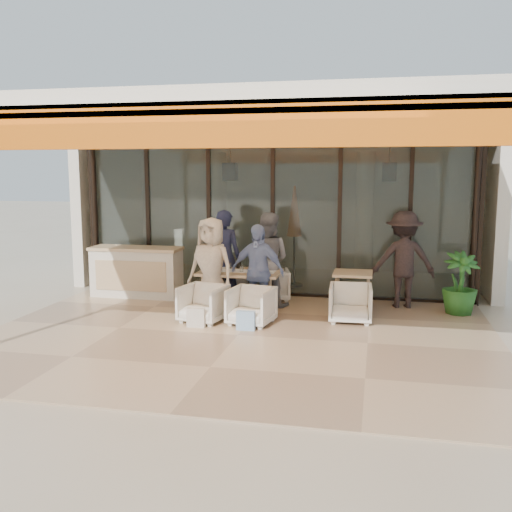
{
  "coord_description": "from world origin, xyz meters",
  "views": [
    {
      "loc": [
        2.09,
        -8.39,
        2.58
      ],
      "look_at": [
        0.1,
        0.9,
        1.15
      ],
      "focal_mm": 40.0,
      "sensor_mm": 36.0,
      "label": 1
    }
  ],
  "objects_px": {
    "diner_periwinkle": "(257,271)",
    "standing_woman": "(403,260)",
    "host_counter": "(137,272)",
    "diner_navy": "(224,257)",
    "potted_palm": "(460,284)",
    "diner_grey": "(267,260)",
    "chair_near_left": "(203,302)",
    "chair_far_right": "(272,283)",
    "side_table": "(353,278)",
    "diner_cream": "(211,267)",
    "chair_near_right": "(251,304)",
    "chair_far_left": "(231,282)",
    "side_chair": "(350,302)",
    "dining_table": "(240,274)"
  },
  "relations": [
    {
      "from": "diner_navy",
      "to": "diner_periwinkle",
      "type": "xyz_separation_m",
      "value": [
        0.84,
        -0.9,
        -0.09
      ]
    },
    {
      "from": "host_counter",
      "to": "standing_woman",
      "type": "distance_m",
      "value": 5.3
    },
    {
      "from": "chair_far_right",
      "to": "diner_navy",
      "type": "height_order",
      "value": "diner_navy"
    },
    {
      "from": "host_counter",
      "to": "diner_grey",
      "type": "distance_m",
      "value": 2.79
    },
    {
      "from": "chair_near_left",
      "to": "diner_cream",
      "type": "bearing_deg",
      "value": 101.58
    },
    {
      "from": "diner_periwinkle",
      "to": "side_table",
      "type": "relative_size",
      "value": 2.23
    },
    {
      "from": "host_counter",
      "to": "diner_cream",
      "type": "xyz_separation_m",
      "value": [
        1.91,
        -1.1,
        0.35
      ]
    },
    {
      "from": "diner_periwinkle",
      "to": "chair_near_right",
      "type": "bearing_deg",
      "value": -79.2
    },
    {
      "from": "chair_near_left",
      "to": "chair_near_right",
      "type": "distance_m",
      "value": 0.84
    },
    {
      "from": "chair_near_left",
      "to": "side_chair",
      "type": "bearing_deg",
      "value": 23.71
    },
    {
      "from": "diner_grey",
      "to": "standing_woman",
      "type": "bearing_deg",
      "value": -165.03
    },
    {
      "from": "chair_far_right",
      "to": "diner_grey",
      "type": "bearing_deg",
      "value": 75.31
    },
    {
      "from": "dining_table",
      "to": "side_chair",
      "type": "distance_m",
      "value": 2.12
    },
    {
      "from": "chair_near_left",
      "to": "potted_palm",
      "type": "xyz_separation_m",
      "value": [
        4.35,
        1.47,
        0.21
      ]
    },
    {
      "from": "host_counter",
      "to": "chair_near_right",
      "type": "distance_m",
      "value": 3.19
    },
    {
      "from": "diner_navy",
      "to": "chair_far_right",
      "type": "bearing_deg",
      "value": -140.66
    },
    {
      "from": "host_counter",
      "to": "chair_far_left",
      "type": "bearing_deg",
      "value": 9.02
    },
    {
      "from": "chair_far_right",
      "to": "standing_woman",
      "type": "bearing_deg",
      "value": 162.92
    },
    {
      "from": "dining_table",
      "to": "diner_grey",
      "type": "distance_m",
      "value": 0.65
    },
    {
      "from": "host_counter",
      "to": "dining_table",
      "type": "xyz_separation_m",
      "value": [
        2.33,
        -0.64,
        0.16
      ]
    },
    {
      "from": "dining_table",
      "to": "diner_periwinkle",
      "type": "height_order",
      "value": "diner_periwinkle"
    },
    {
      "from": "diner_grey",
      "to": "potted_palm",
      "type": "relative_size",
      "value": 1.58
    },
    {
      "from": "chair_near_left",
      "to": "side_table",
      "type": "height_order",
      "value": "side_table"
    },
    {
      "from": "diner_periwinkle",
      "to": "standing_woman",
      "type": "bearing_deg",
      "value": 37.92
    },
    {
      "from": "dining_table",
      "to": "chair_far_left",
      "type": "relative_size",
      "value": 2.26
    },
    {
      "from": "diner_grey",
      "to": "potted_palm",
      "type": "xyz_separation_m",
      "value": [
        3.51,
        0.07,
        -0.33
      ]
    },
    {
      "from": "chair_near_left",
      "to": "chair_near_right",
      "type": "xyz_separation_m",
      "value": [
        0.84,
        0.0,
        -0.0
      ]
    },
    {
      "from": "side_table",
      "to": "standing_woman",
      "type": "relative_size",
      "value": 0.4
    },
    {
      "from": "potted_palm",
      "to": "diner_cream",
      "type": "bearing_deg",
      "value": -167.43
    },
    {
      "from": "chair_near_left",
      "to": "diner_navy",
      "type": "xyz_separation_m",
      "value": [
        0.0,
        1.4,
        0.56
      ]
    },
    {
      "from": "chair_far_left",
      "to": "potted_palm",
      "type": "xyz_separation_m",
      "value": [
        4.35,
        -0.43,
        0.24
      ]
    },
    {
      "from": "side_table",
      "to": "chair_far_right",
      "type": "bearing_deg",
      "value": 159.01
    },
    {
      "from": "chair_far_left",
      "to": "chair_near_right",
      "type": "xyz_separation_m",
      "value": [
        0.84,
        -1.9,
        0.03
      ]
    },
    {
      "from": "diner_navy",
      "to": "diner_grey",
      "type": "bearing_deg",
      "value": -171.42
    },
    {
      "from": "diner_periwinkle",
      "to": "diner_grey",
      "type": "bearing_deg",
      "value": 100.8
    },
    {
      "from": "host_counter",
      "to": "chair_far_right",
      "type": "height_order",
      "value": "host_counter"
    },
    {
      "from": "chair_near_left",
      "to": "chair_far_right",
      "type": "bearing_deg",
      "value": 77.73
    },
    {
      "from": "host_counter",
      "to": "chair_far_left",
      "type": "xyz_separation_m",
      "value": [
        1.91,
        0.3,
        -0.2
      ]
    },
    {
      "from": "standing_woman",
      "to": "host_counter",
      "type": "bearing_deg",
      "value": -5.64
    },
    {
      "from": "host_counter",
      "to": "diner_periwinkle",
      "type": "bearing_deg",
      "value": -21.7
    },
    {
      "from": "chair_far_left",
      "to": "side_table",
      "type": "height_order",
      "value": "side_table"
    },
    {
      "from": "side_chair",
      "to": "dining_table",
      "type": "bearing_deg",
      "value": 165.67
    },
    {
      "from": "chair_far_right",
      "to": "potted_palm",
      "type": "relative_size",
      "value": 0.61
    },
    {
      "from": "side_chair",
      "to": "chair_near_left",
      "type": "bearing_deg",
      "value": -170.41
    },
    {
      "from": "chair_near_right",
      "to": "side_chair",
      "type": "xyz_separation_m",
      "value": [
        1.62,
        0.53,
        0.01
      ]
    },
    {
      "from": "chair_far_left",
      "to": "side_chair",
      "type": "xyz_separation_m",
      "value": [
        2.46,
        -1.37,
        0.03
      ]
    },
    {
      "from": "chair_far_right",
      "to": "side_table",
      "type": "height_order",
      "value": "side_table"
    },
    {
      "from": "diner_navy",
      "to": "potted_palm",
      "type": "distance_m",
      "value": 4.37
    },
    {
      "from": "diner_periwinkle",
      "to": "diner_navy",
      "type": "bearing_deg",
      "value": 143.82
    },
    {
      "from": "standing_woman",
      "to": "dining_table",
      "type": "bearing_deg",
      "value": 8.05
    }
  ]
}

